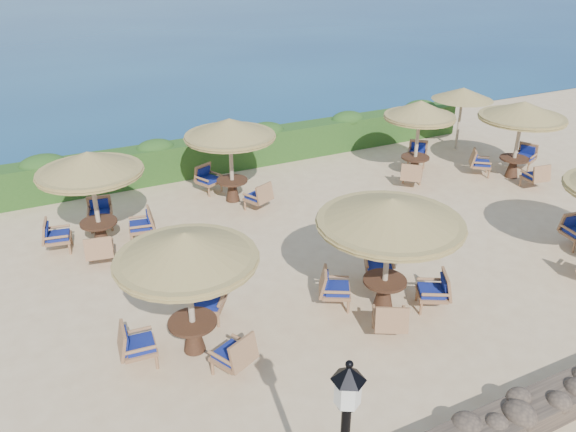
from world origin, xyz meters
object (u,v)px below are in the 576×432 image
(cafe_set_1, at_px, (389,231))
(cafe_set_4, at_px, (230,140))
(extra_parasol, at_px, (463,94))
(cafe_set_5, at_px, (419,122))
(cafe_set_6, at_px, (521,123))
(cafe_set_0, at_px, (188,269))
(cafe_set_3, at_px, (92,184))

(cafe_set_1, bearing_deg, cafe_set_4, 97.64)
(extra_parasol, distance_m, cafe_set_5, 3.62)
(cafe_set_1, height_order, cafe_set_4, same)
(extra_parasol, distance_m, cafe_set_1, 11.51)
(cafe_set_5, xyz_separation_m, cafe_set_6, (2.96, -1.59, 0.00))
(extra_parasol, bearing_deg, cafe_set_0, -151.41)
(cafe_set_0, distance_m, cafe_set_4, 7.18)
(cafe_set_5, distance_m, cafe_set_6, 3.36)
(cafe_set_0, relative_size, cafe_set_5, 1.05)
(extra_parasol, bearing_deg, cafe_set_4, -175.93)
(extra_parasol, bearing_deg, cafe_set_6, -95.45)
(cafe_set_6, bearing_deg, cafe_set_1, -152.64)
(cafe_set_4, distance_m, cafe_set_5, 6.44)
(extra_parasol, xyz_separation_m, cafe_set_3, (-13.84, -1.82, -0.38))
(cafe_set_6, bearing_deg, cafe_set_3, 174.40)
(cafe_set_3, distance_m, cafe_set_6, 13.61)
(extra_parasol, height_order, cafe_set_1, cafe_set_1)
(cafe_set_3, bearing_deg, cafe_set_4, 15.03)
(extra_parasol, xyz_separation_m, cafe_set_4, (-9.64, -0.69, -0.17))
(cafe_set_4, bearing_deg, cafe_set_1, -82.36)
(cafe_set_4, bearing_deg, cafe_set_0, -117.46)
(cafe_set_4, relative_size, cafe_set_5, 1.07)
(cafe_set_0, bearing_deg, cafe_set_6, 17.19)
(cafe_set_3, height_order, cafe_set_5, same)
(cafe_set_5, bearing_deg, extra_parasol, 25.46)
(cafe_set_0, height_order, cafe_set_3, same)
(cafe_set_1, height_order, cafe_set_3, same)
(cafe_set_1, distance_m, cafe_set_4, 6.88)
(cafe_set_3, relative_size, cafe_set_6, 1.01)
(cafe_set_0, distance_m, cafe_set_3, 5.32)
(extra_parasol, relative_size, cafe_set_5, 0.91)
(cafe_set_4, height_order, cafe_set_5, same)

